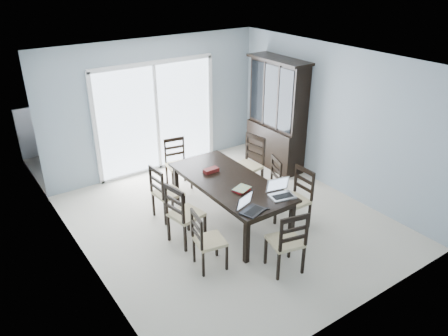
% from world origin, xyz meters
% --- Properties ---
extents(floor, '(5.00, 5.00, 0.00)m').
position_xyz_m(floor, '(0.00, 0.00, 0.00)').
color(floor, silver).
rests_on(floor, ground).
extents(ceiling, '(5.00, 5.00, 0.00)m').
position_xyz_m(ceiling, '(0.00, 0.00, 2.60)').
color(ceiling, white).
rests_on(ceiling, back_wall).
extents(back_wall, '(4.50, 0.02, 2.60)m').
position_xyz_m(back_wall, '(0.00, 2.50, 1.30)').
color(back_wall, '#8FA0AB').
rests_on(back_wall, floor).
extents(wall_left, '(0.02, 5.00, 2.60)m').
position_xyz_m(wall_left, '(-2.25, 0.00, 1.30)').
color(wall_left, '#8FA0AB').
rests_on(wall_left, floor).
extents(wall_right, '(0.02, 5.00, 2.60)m').
position_xyz_m(wall_right, '(2.25, 0.00, 1.30)').
color(wall_right, '#8FA0AB').
rests_on(wall_right, floor).
extents(balcony, '(4.50, 2.00, 0.10)m').
position_xyz_m(balcony, '(0.00, 3.50, -0.05)').
color(balcony, gray).
rests_on(balcony, ground).
extents(railing, '(4.50, 0.06, 1.10)m').
position_xyz_m(railing, '(0.00, 4.50, 0.55)').
color(railing, '#99999E').
rests_on(railing, balcony).
extents(dining_table, '(1.00, 2.20, 0.75)m').
position_xyz_m(dining_table, '(0.00, 0.00, 0.67)').
color(dining_table, black).
rests_on(dining_table, floor).
extents(china_hutch, '(0.50, 1.38, 2.20)m').
position_xyz_m(china_hutch, '(2.02, 1.25, 1.07)').
color(china_hutch, black).
rests_on(china_hutch, floor).
extents(sliding_door, '(2.52, 0.05, 2.18)m').
position_xyz_m(sliding_door, '(0.00, 2.48, 1.09)').
color(sliding_door, silver).
rests_on(sliding_door, floor).
extents(chair_left_near, '(0.45, 0.45, 1.02)m').
position_xyz_m(chair_left_near, '(-0.97, -0.77, 0.54)').
color(chair_left_near, black).
rests_on(chair_left_near, floor).
extents(chair_left_mid, '(0.51, 0.50, 1.14)m').
position_xyz_m(chair_left_mid, '(-0.94, -0.10, 0.60)').
color(chair_left_mid, black).
rests_on(chair_left_mid, floor).
extents(chair_left_far, '(0.45, 0.44, 1.08)m').
position_xyz_m(chair_left_far, '(-0.83, 0.68, 0.57)').
color(chair_left_far, black).
rests_on(chair_left_far, floor).
extents(chair_right_near, '(0.43, 0.42, 1.11)m').
position_xyz_m(chair_right_near, '(0.84, -0.67, 0.59)').
color(chair_right_near, black).
rests_on(chair_right_near, floor).
extents(chair_right_mid, '(0.51, 0.50, 1.05)m').
position_xyz_m(chair_right_mid, '(0.81, -0.03, 0.56)').
color(chair_right_mid, black).
rests_on(chair_right_mid, floor).
extents(chair_right_far, '(0.53, 0.52, 1.20)m').
position_xyz_m(chair_right_far, '(0.95, 0.69, 0.63)').
color(chair_right_far, black).
rests_on(chair_right_far, floor).
extents(chair_end_near, '(0.50, 0.51, 1.11)m').
position_xyz_m(chair_end_near, '(-0.10, -1.50, 0.59)').
color(chair_end_near, black).
rests_on(chair_end_near, floor).
extents(chair_end_far, '(0.46, 0.47, 1.06)m').
position_xyz_m(chair_end_far, '(-0.07, 1.61, 0.56)').
color(chair_end_far, black).
rests_on(chair_end_far, floor).
extents(laptop_dark, '(0.40, 0.33, 0.23)m').
position_xyz_m(laptop_dark, '(-0.28, -0.94, 0.81)').
color(laptop_dark, black).
rests_on(laptop_dark, dining_table).
extents(laptop_silver, '(0.41, 0.32, 0.25)m').
position_xyz_m(laptop_silver, '(0.32, -0.86, 0.81)').
color(laptop_silver, silver).
rests_on(laptop_silver, dining_table).
extents(book_stack, '(0.30, 0.27, 0.04)m').
position_xyz_m(book_stack, '(-0.05, -0.37, 0.77)').
color(book_stack, maroon).
rests_on(book_stack, dining_table).
extents(cell_phone, '(0.12, 0.07, 0.01)m').
position_xyz_m(cell_phone, '(-0.10, -1.00, 0.76)').
color(cell_phone, black).
rests_on(cell_phone, dining_table).
extents(game_box, '(0.25, 0.13, 0.06)m').
position_xyz_m(game_box, '(-0.08, 0.41, 0.78)').
color(game_box, '#4D0F11').
rests_on(game_box, dining_table).
extents(hot_tub, '(2.00, 1.87, 0.87)m').
position_xyz_m(hot_tub, '(-0.46, 3.63, 0.44)').
color(hot_tub, brown).
rests_on(hot_tub, balcony).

